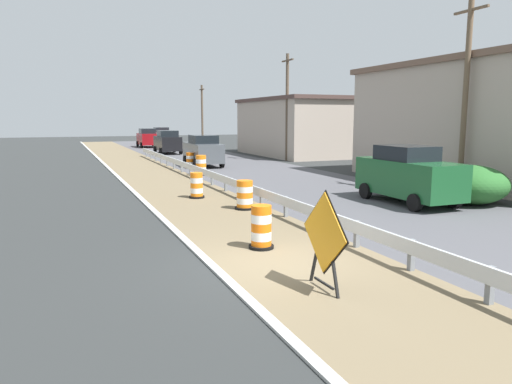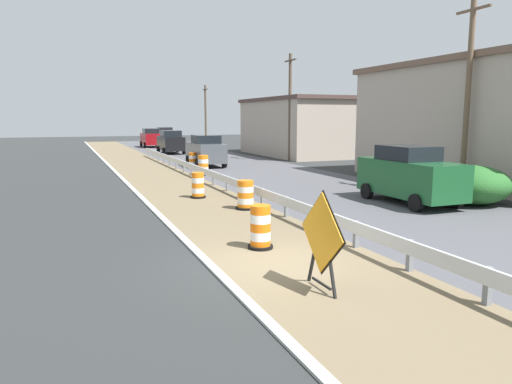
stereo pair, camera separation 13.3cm
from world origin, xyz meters
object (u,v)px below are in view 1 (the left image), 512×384
object	(u,v)px
traffic_barrel_nearest	(261,229)
traffic_barrel_close	(245,196)
traffic_barrel_farther	(190,161)
utility_pole_far	(202,114)
car_lead_near_lane	(203,151)
car_trailing_far_lane	(147,138)
traffic_barrel_far	(201,166)
utility_pole_near	(465,94)
car_mid_far_lane	(408,175)
warning_sign_diamond	(324,236)
car_lead_far_lane	(167,142)
traffic_barrel_mid	(197,187)
utility_pole_mid	(287,106)
car_trailing_near_lane	(162,135)

from	to	relation	value
traffic_barrel_nearest	traffic_barrel_close	xyz separation A→B (m)	(1.53, 5.08, -0.03)
traffic_barrel_nearest	traffic_barrel_farther	xyz separation A→B (m)	(3.45, 19.94, -0.05)
traffic_barrel_close	utility_pole_far	bearing A→B (deg)	75.84
car_lead_near_lane	traffic_barrel_close	bearing A→B (deg)	170.67
car_trailing_far_lane	traffic_barrel_far	bearing A→B (deg)	176.65
traffic_barrel_close	car_lead_near_lane	size ratio (longest dim) A/B	0.23
utility_pole_near	car_mid_far_lane	bearing A→B (deg)	-163.04
warning_sign_diamond	car_lead_far_lane	distance (m)	36.67
traffic_barrel_mid	traffic_barrel_nearest	bearing A→B (deg)	-94.08
car_lead_far_lane	utility_pole_mid	xyz separation A→B (m)	(6.94, -10.84, 3.12)
car_lead_near_lane	utility_pole_mid	distance (m)	7.97
traffic_barrel_nearest	utility_pole_far	size ratio (longest dim) A/B	0.16
warning_sign_diamond	traffic_barrel_mid	world-z (taller)	warning_sign_diamond
car_lead_near_lane	utility_pole_mid	xyz separation A→B (m)	(7.17, 1.53, 3.12)
car_trailing_near_lane	car_mid_far_lane	size ratio (longest dim) A/B	0.99
utility_pole_mid	utility_pole_far	xyz separation A→B (m)	(-0.41, 21.62, -0.51)
warning_sign_diamond	traffic_barrel_farther	size ratio (longest dim) A/B	1.94
car_lead_near_lane	traffic_barrel_mid	bearing A→B (deg)	164.13
warning_sign_diamond	traffic_barrel_farther	world-z (taller)	warning_sign_diamond
utility_pole_near	traffic_barrel_close	bearing A→B (deg)	179.69
traffic_barrel_nearest	car_mid_far_lane	xyz separation A→B (m)	(7.85, 3.83, 0.61)
car_mid_far_lane	utility_pole_far	xyz separation A→B (m)	(3.49, 40.12, 2.57)
traffic_barrel_farther	car_trailing_far_lane	distance (m)	23.72
traffic_barrel_mid	car_trailing_near_lane	bearing A→B (deg)	80.32
traffic_barrel_nearest	utility_pole_near	bearing A→B (deg)	23.13
car_lead_near_lane	utility_pole_mid	size ratio (longest dim) A/B	0.58
utility_pole_near	car_trailing_near_lane	bearing A→B (deg)	94.97
traffic_barrel_close	car_trailing_far_lane	distance (m)	38.68
traffic_barrel_close	car_trailing_far_lane	bearing A→B (deg)	85.18
utility_pole_near	traffic_barrel_far	bearing A→B (deg)	129.02
traffic_barrel_far	utility_pole_near	distance (m)	14.42
traffic_barrel_mid	traffic_barrel_far	distance (m)	8.07
car_trailing_near_lane	car_mid_far_lane	bearing A→B (deg)	1.71
warning_sign_diamond	traffic_barrel_far	distance (m)	19.25
traffic_barrel_nearest	utility_pole_far	xyz separation A→B (m)	(11.34, 43.95, 3.18)
car_lead_near_lane	car_trailing_far_lane	distance (m)	22.82
traffic_barrel_far	utility_pole_mid	xyz separation A→B (m)	(8.75, 6.50, 3.67)
warning_sign_diamond	utility_pole_mid	bearing A→B (deg)	-114.33
traffic_barrel_far	car_mid_far_lane	world-z (taller)	car_mid_far_lane
car_lead_near_lane	traffic_barrel_farther	bearing A→B (deg)	128.78
car_trailing_near_lane	utility_pole_far	size ratio (longest dim) A/B	0.64
car_lead_near_lane	utility_pole_far	xyz separation A→B (m)	(6.76, 23.15, 2.62)
traffic_barrel_nearest	car_trailing_far_lane	bearing A→B (deg)	83.75
car_lead_far_lane	utility_pole_mid	distance (m)	13.24
traffic_barrel_nearest	traffic_barrel_farther	distance (m)	20.24
car_trailing_near_lane	utility_pole_near	size ratio (longest dim) A/B	0.55
warning_sign_diamond	traffic_barrel_close	distance (m)	8.41
warning_sign_diamond	traffic_barrel_mid	size ratio (longest dim) A/B	1.86
utility_pole_mid	utility_pole_far	distance (m)	21.63
warning_sign_diamond	utility_pole_mid	world-z (taller)	utility_pole_mid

